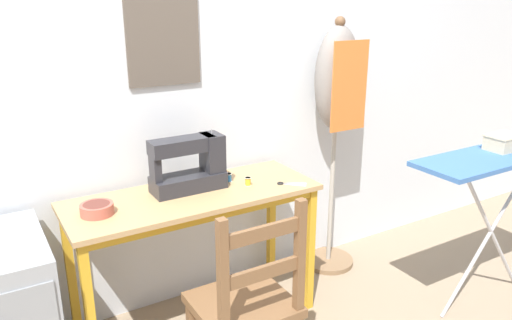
{
  "coord_description": "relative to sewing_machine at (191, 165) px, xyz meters",
  "views": [
    {
      "loc": [
        -0.89,
        -1.86,
        1.65
      ],
      "look_at": [
        0.34,
        0.21,
        0.85
      ],
      "focal_mm": 35.0,
      "sensor_mm": 36.0,
      "label": 1
    }
  ],
  "objects": [
    {
      "name": "wall_back",
      "position": [
        -0.02,
        0.24,
        0.42
      ],
      "size": [
        10.0,
        0.07,
        2.55
      ],
      "color": "silver",
      "rests_on": "ground_plane"
    },
    {
      "name": "sewing_table",
      "position": [
        -0.02,
        -0.07,
        -0.22
      ],
      "size": [
        1.23,
        0.47,
        0.73
      ],
      "color": "tan",
      "rests_on": "ground_plane"
    },
    {
      "name": "sewing_machine",
      "position": [
        0.0,
        0.0,
        0.0
      ],
      "size": [
        0.38,
        0.15,
        0.29
      ],
      "color": "#28282D",
      "rests_on": "sewing_table"
    },
    {
      "name": "fabric_bowl",
      "position": [
        -0.48,
        -0.06,
        -0.1
      ],
      "size": [
        0.15,
        0.15,
        0.05
      ],
      "color": "#B25647",
      "rests_on": "sewing_table"
    },
    {
      "name": "scissors",
      "position": [
        0.44,
        -0.19,
        -0.12
      ],
      "size": [
        0.13,
        0.12,
        0.01
      ],
      "color": "silver",
      "rests_on": "sewing_table"
    },
    {
      "name": "thread_spool_near_machine",
      "position": [
        0.21,
        0.0,
        -0.1
      ],
      "size": [
        0.04,
        0.04,
        0.04
      ],
      "color": "#2875C1",
      "rests_on": "sewing_table"
    },
    {
      "name": "thread_spool_mid_table",
      "position": [
        0.26,
        -0.1,
        -0.1
      ],
      "size": [
        0.03,
        0.03,
        0.04
      ],
      "color": "yellow",
      "rests_on": "sewing_table"
    },
    {
      "name": "wooden_chair",
      "position": [
        -0.04,
        -0.6,
        -0.44
      ],
      "size": [
        0.4,
        0.38,
        0.91
      ],
      "color": "brown",
      "rests_on": "ground_plane"
    },
    {
      "name": "dress_form",
      "position": [
        0.96,
        0.07,
        0.24
      ],
      "size": [
        0.32,
        0.32,
        1.54
      ],
      "color": "#846647",
      "rests_on": "ground_plane"
    },
    {
      "name": "ironing_board",
      "position": [
        1.45,
        -0.69,
        -0.03
      ],
      "size": [
        1.08,
        0.31,
        0.89
      ],
      "color": "#3D6BAD",
      "rests_on": "ground_plane"
    },
    {
      "name": "storage_box",
      "position": [
        1.48,
        -0.66,
        0.06
      ],
      "size": [
        0.19,
        0.13,
        0.08
      ],
      "color": "beige",
      "rests_on": "ironing_board"
    }
  ]
}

